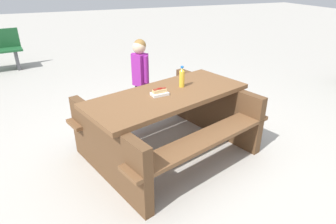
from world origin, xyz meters
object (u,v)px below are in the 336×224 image
(picnic_table, at_px, (168,118))
(child_in_coat, at_px, (140,70))
(hotdog_tray, at_px, (160,92))
(soda_bottle, at_px, (182,77))

(picnic_table, relative_size, child_in_coat, 1.88)
(hotdog_tray, relative_size, child_in_coat, 0.17)
(soda_bottle, xyz_separation_m, hotdog_tray, (0.32, 0.15, -0.08))
(hotdog_tray, xyz_separation_m, child_in_coat, (-0.08, -0.99, -0.05))
(picnic_table, relative_size, soda_bottle, 8.90)
(hotdog_tray, bearing_deg, child_in_coat, -94.61)
(picnic_table, bearing_deg, child_in_coat, -88.66)
(soda_bottle, height_order, child_in_coat, child_in_coat)
(hotdog_tray, bearing_deg, picnic_table, -170.12)
(picnic_table, relative_size, hotdog_tray, 11.23)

